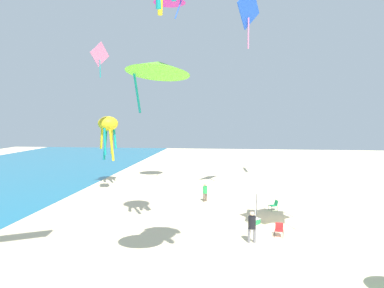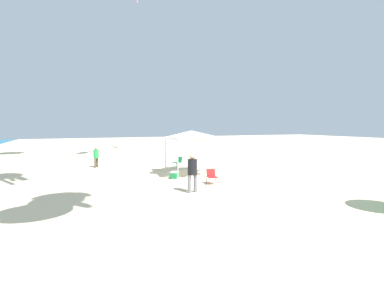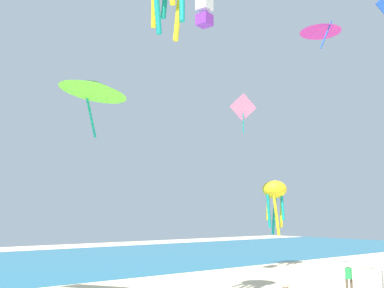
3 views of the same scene
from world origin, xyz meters
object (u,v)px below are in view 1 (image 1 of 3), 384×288
object	(u,v)px
kite_delta_magenta	(170,0)
kite_octopus_yellow	(108,126)
folding_chair_left_of_tent	(279,229)
kite_delta_lime	(158,67)
person_far_stroller	(205,191)
kite_diamond_blue	(249,10)
kite_diamond_pink	(100,56)
cooler_box	(256,221)
canopy_tent	(276,186)
folding_chair_right_of_tent	(274,205)
person_watching_sky	(252,224)

from	to	relation	value
kite_delta_magenta	kite_octopus_yellow	size ratio (longest dim) A/B	0.91
folding_chair_left_of_tent	kite_delta_lime	size ratio (longest dim) A/B	0.23
person_far_stroller	kite_delta_lime	world-z (taller)	kite_delta_lime
kite_diamond_blue	kite_diamond_pink	world-z (taller)	kite_diamond_blue
cooler_box	kite_diamond_pink	distance (m)	20.88
canopy_tent	kite_octopus_yellow	xyz separation A→B (m)	(12.30, 16.67, 3.86)
person_far_stroller	folding_chair_right_of_tent	bearing A→B (deg)	100.82
folding_chair_right_of_tent	person_far_stroller	distance (m)	6.30
cooler_box	person_watching_sky	world-z (taller)	person_watching_sky
folding_chair_left_of_tent	kite_diamond_pink	xyz separation A→B (m)	(10.48, 15.50, 12.76)
folding_chair_right_of_tent	kite_delta_magenta	xyz separation A→B (m)	(6.36, 9.61, 18.35)
person_far_stroller	kite_delta_lime	bearing A→B (deg)	31.38
kite_delta_lime	kite_diamond_pink	xyz separation A→B (m)	(18.26, 9.41, 3.57)
folding_chair_right_of_tent	person_far_stroller	size ratio (longest dim) A/B	0.51
cooler_box	kite_diamond_blue	world-z (taller)	kite_diamond_blue
cooler_box	kite_delta_lime	size ratio (longest dim) A/B	0.21
folding_chair_left_of_tent	folding_chair_right_of_tent	distance (m)	6.43
person_watching_sky	kite_octopus_yellow	size ratio (longest dim) A/B	0.39
folding_chair_left_of_tent	kite_delta_lime	world-z (taller)	kite_delta_lime
cooler_box	kite_delta_magenta	distance (m)	22.74
cooler_box	kite_delta_lime	distance (m)	14.70
folding_chair_left_of_tent	kite_delta_magenta	distance (m)	24.20
folding_chair_right_of_tent	kite_diamond_blue	size ratio (longest dim) A/B	0.15
cooler_box	kite_octopus_yellow	bearing A→B (deg)	49.50
kite_diamond_pink	kite_delta_lime	bearing A→B (deg)	-135.67
kite_delta_magenta	kite_octopus_yellow	xyz separation A→B (m)	(2.66, 7.34, -12.34)
person_watching_sky	folding_chair_right_of_tent	bearing A→B (deg)	65.95
canopy_tent	kite_delta_lime	world-z (taller)	kite_delta_lime
kite_octopus_yellow	kite_delta_lime	distance (m)	25.67
folding_chair_left_of_tent	kite_diamond_pink	distance (m)	22.65
folding_chair_right_of_tent	cooler_box	distance (m)	4.36
folding_chair_left_of_tent	person_far_stroller	bearing A→B (deg)	131.38
cooler_box	kite_delta_lime	world-z (taller)	kite_delta_lime
person_watching_sky	kite_delta_lime	world-z (taller)	kite_delta_lime
folding_chair_right_of_tent	kite_diamond_blue	xyz separation A→B (m)	(4.24, 2.08, 16.51)
cooler_box	kite_diamond_blue	size ratio (longest dim) A/B	0.14
person_watching_sky	kite_delta_lime	size ratio (longest dim) A/B	0.53
person_watching_sky	kite_delta_lime	distance (m)	11.50
cooler_box	kite_diamond_pink	world-z (taller)	kite_diamond_pink
person_far_stroller	kite_diamond_blue	world-z (taller)	kite_diamond_blue
cooler_box	kite_delta_magenta	world-z (taller)	kite_delta_magenta
folding_chair_left_of_tent	person_watching_sky	xyz separation A→B (m)	(-1.42, 1.77, 0.64)
cooler_box	kite_diamond_blue	distance (m)	18.70
person_watching_sky	cooler_box	bearing A→B (deg)	74.63
person_far_stroller	kite_diamond_blue	size ratio (longest dim) A/B	0.30
kite_delta_magenta	kite_delta_lime	world-z (taller)	kite_delta_magenta
folding_chair_right_of_tent	kite_octopus_yellow	size ratio (longest dim) A/B	0.17
canopy_tent	folding_chair_left_of_tent	world-z (taller)	canopy_tent
kite_diamond_pink	folding_chair_right_of_tent	bearing A→B (deg)	-87.28
canopy_tent	kite_delta_lime	xyz separation A→B (m)	(-10.91, 6.19, 7.05)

